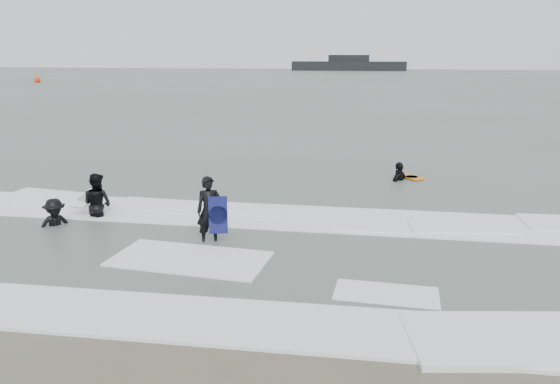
% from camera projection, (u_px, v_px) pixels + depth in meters
% --- Properties ---
extents(ground, '(320.00, 320.00, 0.00)m').
position_uv_depth(ground, '(237.00, 309.00, 10.68)').
color(ground, brown).
rests_on(ground, ground).
extents(sea, '(320.00, 320.00, 0.00)m').
position_uv_depth(sea, '(358.00, 84.00, 87.07)').
color(sea, '#47544C').
rests_on(sea, ground).
extents(surfer_centre, '(0.79, 0.67, 1.83)m').
position_uv_depth(surfer_centre, '(210.00, 244.00, 14.32)').
color(surfer_centre, black).
rests_on(surfer_centre, ground).
extents(surfer_wading, '(1.08, 0.92, 1.93)m').
position_uv_depth(surfer_wading, '(99.00, 217.00, 16.60)').
color(surfer_wading, black).
rests_on(surfer_wading, ground).
extents(surfer_breaker, '(1.23, 1.23, 1.71)m').
position_uv_depth(surfer_breaker, '(56.00, 228.00, 15.62)').
color(surfer_breaker, black).
rests_on(surfer_breaker, ground).
extents(surfer_right_near, '(0.98, 1.20, 1.91)m').
position_uv_depth(surfer_right_near, '(399.00, 181.00, 21.26)').
color(surfer_right_near, black).
rests_on(surfer_right_near, ground).
extents(surf_foam, '(30.03, 9.06, 0.09)m').
position_uv_depth(surf_foam, '(272.00, 244.00, 14.20)').
color(surf_foam, white).
rests_on(surf_foam, ground).
extents(bodyboards, '(10.97, 9.29, 1.25)m').
position_uv_depth(bodyboards, '(256.00, 194.00, 17.36)').
color(bodyboards, '#0F1246').
rests_on(bodyboards, ground).
extents(buoy, '(1.00, 1.00, 1.65)m').
position_uv_depth(buoy, '(37.00, 80.00, 90.33)').
color(buoy, red).
rests_on(buoy, ground).
extents(vessel_horizon, '(31.09, 5.55, 4.22)m').
position_uv_depth(vessel_horizon, '(349.00, 65.00, 150.31)').
color(vessel_horizon, black).
rests_on(vessel_horizon, ground).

